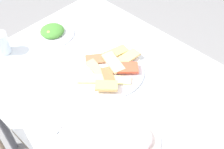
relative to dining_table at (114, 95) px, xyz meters
The scene contains 8 objects.
dining_table is the anchor object (origin of this frame).
pide_platter 0.12m from the dining_table, 32.93° to the right, with size 0.32×0.33×0.04m.
salad_plate_greens 0.31m from the dining_table, 148.73° to the left, with size 0.20×0.20×0.05m.
salad_plate_rice 0.48m from the dining_table, ahead, with size 0.22×0.22×0.04m.
drinking_glass 0.59m from the dining_table, 22.45° to the left, with size 0.07×0.07×0.11m, color silver.
paper_napkin 0.34m from the dining_table, 75.75° to the left, with size 0.15×0.15×0.00m, color white.
fork 0.33m from the dining_table, 74.95° to the left, with size 0.18×0.01×0.01m, color silver.
spoon 0.36m from the dining_table, 76.47° to the left, with size 0.20×0.01×0.01m, color silver.
Camera 1 is at (-0.56, 0.59, 1.72)m, focal length 45.31 mm.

